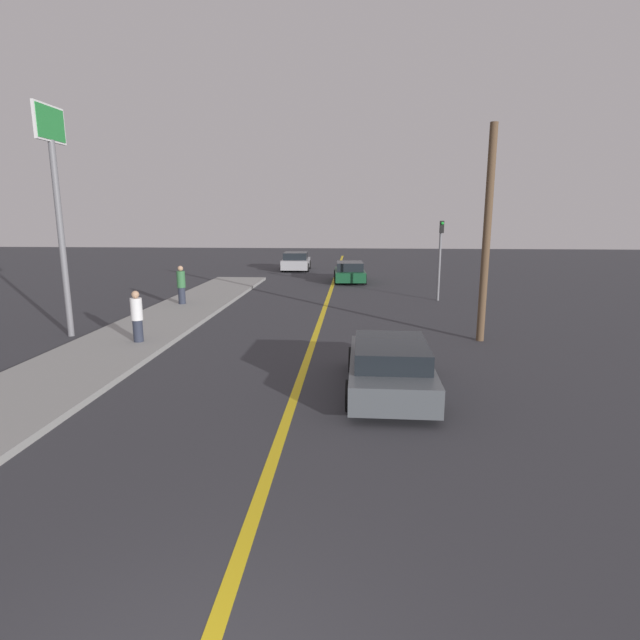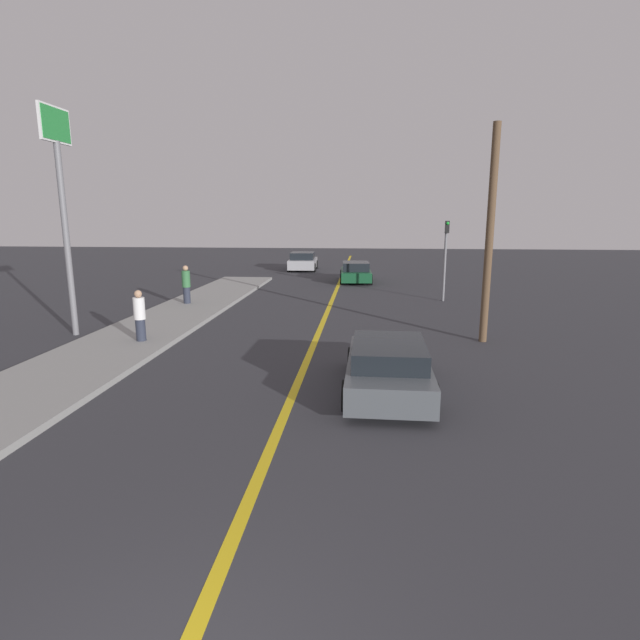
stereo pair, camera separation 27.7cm
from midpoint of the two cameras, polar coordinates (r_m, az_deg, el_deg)
The scene contains 10 objects.
road_center_line at distance 21.24m, azimuth 0.09°, elevation 1.15°, with size 0.20×60.00×0.01m.
sidewalk_left at distance 18.78m, azimuth -18.89°, elevation -0.67°, with size 3.06×28.10×0.15m.
car_near_right_lane at distance 11.42m, azimuth 7.30°, elevation -5.27°, with size 1.96×4.22×1.19m.
car_ahead_center at distance 30.44m, azimuth 3.15°, elevation 5.47°, with size 2.04×4.00×1.22m.
car_far_distant at distance 37.11m, azimuth -2.97°, elevation 6.69°, with size 2.13×3.98×1.33m.
pedestrian_near_curb at distance 16.17m, azimuth -20.65°, elevation 0.38°, with size 0.35×0.35×1.57m.
pedestrian_mid_group at distance 22.66m, azimuth -15.91°, elevation 3.88°, with size 0.36×0.36×1.67m.
traffic_light at distance 24.00m, azimuth 13.25°, elevation 7.60°, with size 0.18×0.40×3.72m.
roadside_sign at distance 18.31m, azimuth -28.43°, elevation 14.13°, with size 0.20×1.54×7.26m.
utility_pole at distance 16.36m, azimuth 18.05°, elevation 9.12°, with size 0.24×0.24×6.64m.
Camera 1 is at (1.31, -2.84, 3.91)m, focal length 28.00 mm.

